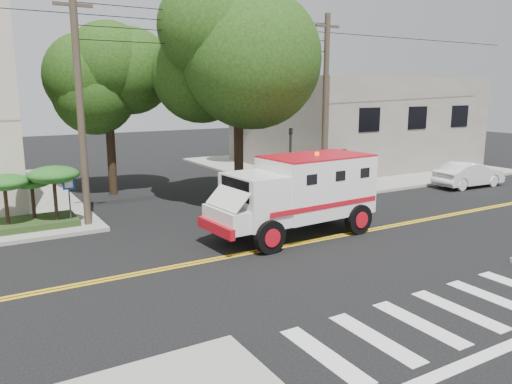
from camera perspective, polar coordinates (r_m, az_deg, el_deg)
ground at (r=17.69m, az=3.93°, el=-6.08°), size 100.00×100.00×0.00m
sidewalk_ne at (r=36.19m, az=9.50°, el=3.05°), size 17.00×17.00×0.15m
building_right at (r=37.22m, az=10.95°, el=7.99°), size 14.00×12.00×6.00m
utility_pole_left at (r=20.27m, az=-19.42°, el=8.51°), size 0.28×0.28×9.00m
utility_pole_right at (r=25.60m, az=7.92°, el=9.57°), size 0.28×0.28×9.00m
tree_main at (r=23.21m, az=-0.73°, el=16.14°), size 6.08×5.70×9.85m
tree_left at (r=26.56m, az=-15.85°, el=11.97°), size 4.48×4.20×7.70m
tree_right at (r=34.90m, az=1.35°, el=12.81°), size 4.80×4.50×8.20m
traffic_signal at (r=23.83m, az=3.93°, el=4.01°), size 0.15×0.18×3.60m
accessibility_sign at (r=20.71m, az=-20.56°, el=-0.28°), size 0.45×0.10×2.02m
palm_planter at (r=20.93m, az=-24.16°, el=0.35°), size 3.52×2.63×2.36m
armored_truck at (r=18.55m, az=4.91°, el=0.12°), size 6.65×2.98×2.96m
parked_sedan at (r=30.40m, az=23.15°, el=1.86°), size 4.36×1.68×1.42m
pedestrian_a at (r=28.79m, az=9.90°, el=2.96°), size 0.71×0.47×1.94m
pedestrian_b at (r=28.42m, az=8.61°, el=2.78°), size 1.13×1.10×1.83m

